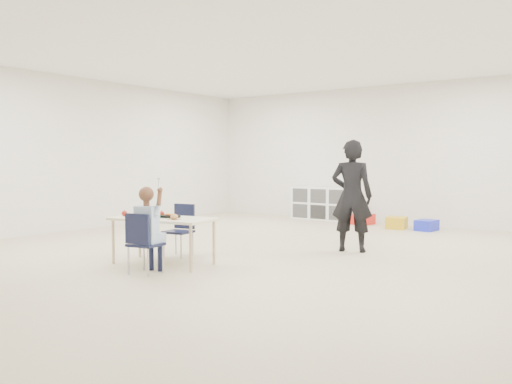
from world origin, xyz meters
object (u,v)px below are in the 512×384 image
Objects in this scene: chair_near at (146,243)px; table at (163,241)px; child at (146,226)px; adult at (352,196)px; cubby_shelf at (323,203)px.

table is at bearing 105.65° from chair_near.
adult reaches higher than child.
child is at bearing 0.00° from chair_near.
child is at bearing 47.95° from adult.
adult is at bearing 56.48° from chair_near.
child reaches higher than table.
chair_near is 0.63× the size of child.
cubby_shelf is (-0.89, 5.60, 0.06)m from table.
chair_near is at bearing -74.35° from table.
adult is (1.21, 2.73, 0.44)m from chair_near.
table is 0.86× the size of adult.
child is 6.21m from cubby_shelf.
child is at bearing -74.35° from table.
table is at bearing 38.83° from adult.
child is 0.70× the size of adult.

